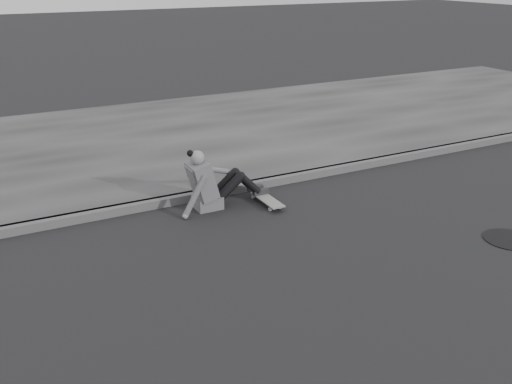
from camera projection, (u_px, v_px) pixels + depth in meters
ground at (315, 272)px, 6.36m from camera, size 80.00×80.00×0.00m
curb at (220, 191)px, 8.46m from camera, size 24.00×0.16×0.12m
sidewalk at (156, 140)px, 10.95m from camera, size 24.00×6.00×0.12m
manhole at (509, 239)px, 7.09m from camera, size 0.61×0.61×0.01m
skateboard at (266, 199)px, 8.14m from camera, size 0.20×0.78×0.09m
seated_woman at (211, 183)px, 7.92m from camera, size 1.38×0.46×0.88m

